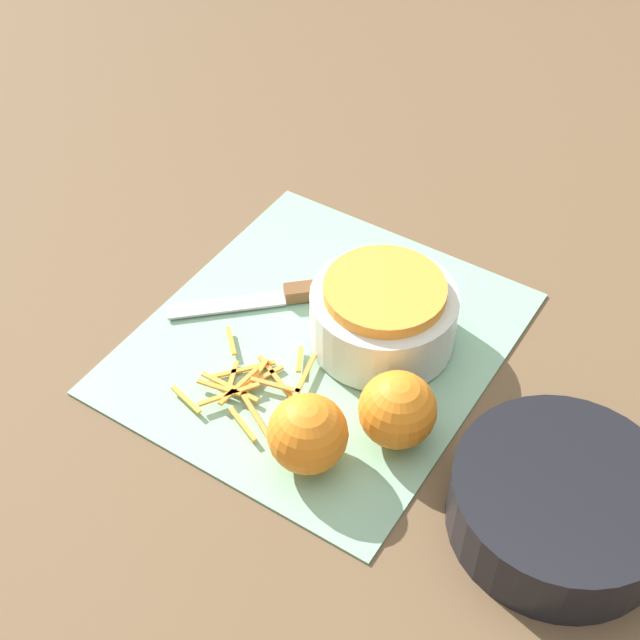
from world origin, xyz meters
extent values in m
plane|color=brown|center=(0.00, 0.00, 0.00)|extent=(4.00, 4.00, 0.00)
cube|color=#84B793|center=(0.00, 0.00, 0.00)|extent=(0.41, 0.36, 0.01)
cylinder|color=silver|center=(-0.04, 0.06, 0.04)|extent=(0.16, 0.16, 0.07)
cylinder|color=orange|center=(-0.04, 0.06, 0.08)|extent=(0.13, 0.13, 0.02)
cylinder|color=black|center=(0.07, 0.30, 0.03)|extent=(0.20, 0.20, 0.06)
cube|color=brown|center=(-0.07, -0.03, 0.01)|extent=(0.08, 0.09, 0.02)
cube|color=#B2B2B7|center=(0.01, -0.12, 0.01)|extent=(0.11, 0.11, 0.00)
sphere|color=orange|center=(0.14, 0.08, 0.04)|extent=(0.08, 0.08, 0.08)
sphere|color=orange|center=(0.07, 0.13, 0.04)|extent=(0.08, 0.08, 0.08)
cube|color=orange|center=(0.07, -0.01, 0.01)|extent=(0.03, 0.06, 0.00)
cube|color=orange|center=(0.12, -0.03, 0.01)|extent=(0.06, 0.04, 0.00)
cube|color=orange|center=(0.08, -0.02, 0.01)|extent=(0.05, 0.02, 0.00)
cube|color=#F99B33|center=(0.15, -0.07, 0.01)|extent=(0.02, 0.05, 0.00)
cube|color=orange|center=(0.12, -0.05, 0.01)|extent=(0.01, 0.05, 0.00)
cube|color=orange|center=(0.09, 0.00, 0.01)|extent=(0.02, 0.05, 0.00)
cube|color=orange|center=(0.14, 0.00, 0.01)|extent=(0.02, 0.05, 0.00)
cube|color=orange|center=(0.06, 0.02, 0.01)|extent=(0.06, 0.02, 0.00)
cube|color=orange|center=(0.04, 0.00, 0.01)|extent=(0.03, 0.02, 0.00)
cube|color=orange|center=(0.09, -0.05, 0.01)|extent=(0.04, 0.02, 0.00)
cube|color=orange|center=(0.13, 0.01, 0.01)|extent=(0.04, 0.06, 0.00)
cube|color=gold|center=(0.11, -0.04, 0.01)|extent=(0.01, 0.07, 0.00)
cube|color=gold|center=(0.09, -0.03, 0.01)|extent=(0.06, 0.01, 0.00)
cube|color=orange|center=(0.11, -0.03, 0.01)|extent=(0.06, 0.01, 0.00)
cube|color=orange|center=(0.06, -0.08, 0.01)|extent=(0.03, 0.03, 0.00)
cube|color=orange|center=(0.08, -0.04, 0.01)|extent=(0.06, 0.05, 0.00)
camera|label=1|loc=(0.56, 0.36, 0.72)|focal=50.00mm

